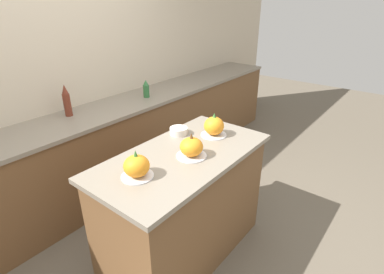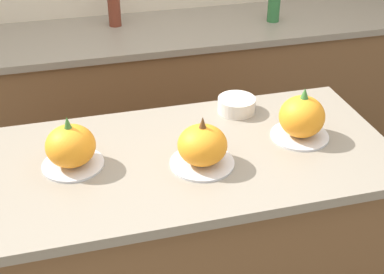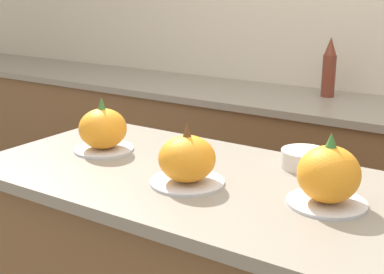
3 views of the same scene
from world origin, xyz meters
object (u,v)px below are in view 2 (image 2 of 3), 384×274
object	(u,v)px
pumpkin_cake_center	(202,147)
pumpkin_cake_right	(302,118)
bottle_short	(274,5)
mixing_bowl	(237,105)
pumpkin_cake_left	(71,147)

from	to	relation	value
pumpkin_cake_center	pumpkin_cake_right	bearing A→B (deg)	11.39
pumpkin_cake_right	bottle_short	world-z (taller)	same
pumpkin_cake_right	bottle_short	bearing A→B (deg)	72.30
pumpkin_cake_right	mixing_bowl	distance (m)	0.28
mixing_bowl	pumpkin_cake_left	bearing A→B (deg)	-161.63
bottle_short	mixing_bowl	bearing A→B (deg)	-119.71
pumpkin_cake_right	mixing_bowl	world-z (taller)	pumpkin_cake_right
pumpkin_cake_center	bottle_short	world-z (taller)	bottle_short
mixing_bowl	pumpkin_cake_right	bearing A→B (deg)	-55.97
mixing_bowl	bottle_short	bearing A→B (deg)	60.29
pumpkin_cake_center	mixing_bowl	world-z (taller)	pumpkin_cake_center
pumpkin_cake_left	pumpkin_cake_center	world-z (taller)	pumpkin_cake_left
pumpkin_cake_center	pumpkin_cake_right	xyz separation A→B (m)	(0.38, 0.08, 0.01)
pumpkin_cake_left	pumpkin_cake_center	distance (m)	0.42
pumpkin_cake_left	pumpkin_cake_right	xyz separation A→B (m)	(0.79, -0.02, 0.01)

